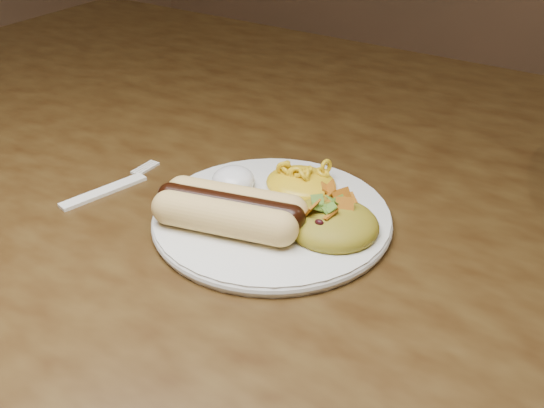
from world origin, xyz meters
The scene contains 7 objects.
table centered at (0.00, 0.00, 0.66)m, with size 1.60×0.90×0.75m.
plate centered at (0.02, -0.14, 0.76)m, with size 0.23×0.23×0.01m, color silver.
hotdog centered at (0.00, -0.18, 0.78)m, with size 0.13×0.09×0.03m.
mac_and_cheese centered at (0.02, -0.08, 0.78)m, with size 0.08×0.07×0.03m, color gold.
sour_cream centered at (-0.04, -0.12, 0.78)m, with size 0.05×0.05×0.03m, color white.
taco_salad centered at (0.08, -0.14, 0.78)m, with size 0.09×0.09×0.04m.
fork centered at (-0.16, -0.19, 0.75)m, with size 0.02×0.12×0.00m, color white.
Camera 1 is at (0.31, -0.59, 1.10)m, focal length 42.00 mm.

